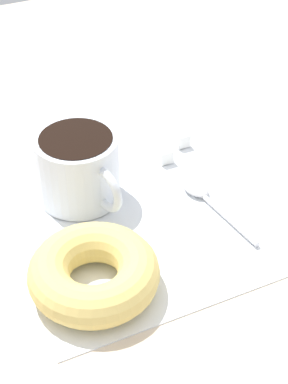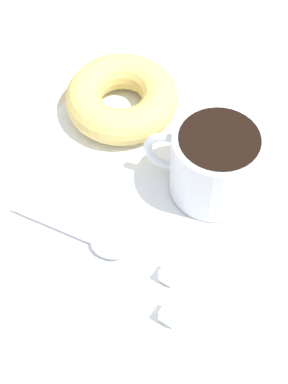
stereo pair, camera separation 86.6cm
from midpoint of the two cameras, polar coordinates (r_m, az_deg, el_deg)
name	(u,v)px [view 1 (the left image)]	position (r cm, az deg, el deg)	size (l,w,h in cm)	color
ground_plane	(117,219)	(53.38, -17.42, -37.77)	(120.00, 120.00, 2.00)	beige
napkin	(144,207)	(51.81, -13.61, -37.27)	(30.56, 30.56, 0.30)	white
coffee_cup	(79,167)	(50.22, -23.28, -32.54)	(9.00, 11.85, 7.66)	silver
donut	(94,273)	(49.60, -26.00, -48.64)	(12.37, 12.37, 3.98)	#E5C66B
spoon	(204,196)	(50.75, -4.27, -36.41)	(3.10, 12.62, 0.90)	silver
sugar_cube	(182,139)	(54.09, -5.92, -25.43)	(1.61, 1.61, 1.61)	white
sugar_cube_extra	(165,155)	(53.00, -8.94, -28.55)	(1.62, 1.62, 1.62)	white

